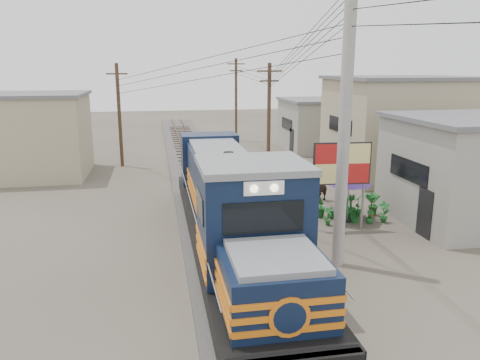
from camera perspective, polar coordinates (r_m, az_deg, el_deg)
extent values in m
plane|color=#473F35|center=(16.61, -0.36, -10.42)|extent=(120.00, 120.00, 0.00)
cube|color=#595651|center=(25.95, -4.16, -1.32)|extent=(3.60, 70.00, 0.16)
cube|color=#51331E|center=(25.86, -5.35, -0.99)|extent=(0.08, 70.00, 0.12)
cube|color=#51331E|center=(25.97, -3.00, -0.88)|extent=(0.08, 70.00, 0.12)
cube|color=black|center=(17.45, -1.07, -6.43)|extent=(3.00, 16.53, 0.57)
cube|color=black|center=(12.95, 2.73, -15.48)|extent=(2.27, 3.31, 0.67)
cube|color=black|center=(22.40, -3.19, -2.69)|extent=(2.27, 3.31, 0.67)
cube|color=black|center=(11.33, 4.24, -13.22)|extent=(2.46, 2.48, 1.55)
cube|color=black|center=(13.33, 1.54, -5.11)|extent=(2.94, 2.69, 3.20)
cube|color=slate|center=(12.90, 1.58, 1.86)|extent=(3.00, 2.82, 0.19)
cube|color=black|center=(11.90, 2.88, -4.58)|extent=(2.10, 0.06, 0.83)
cube|color=white|center=(11.67, 2.94, -0.98)|extent=(1.03, 0.06, 0.36)
cube|color=black|center=(19.51, -2.30, -0.29)|extent=(2.34, 10.12, 2.38)
cube|color=slate|center=(19.25, -2.34, 3.30)|extent=(2.10, 10.12, 0.19)
cube|color=orange|center=(17.26, -1.08, -4.66)|extent=(3.04, 16.53, 0.14)
cube|color=orange|center=(17.16, -1.09, -3.67)|extent=(3.04, 16.53, 0.14)
cube|color=orange|center=(17.07, -1.09, -2.68)|extent=(3.04, 16.53, 0.14)
cylinder|color=#9E9B93|center=(15.77, 12.65, 6.86)|extent=(0.40, 0.40, 10.00)
cylinder|color=#4C3826|center=(29.97, 3.53, 7.37)|extent=(0.24, 0.24, 7.00)
cube|color=#4C3826|center=(29.80, 3.62, 13.12)|extent=(1.60, 0.10, 0.10)
cube|color=#4C3826|center=(29.81, 3.60, 11.96)|extent=(1.20, 0.10, 0.10)
cylinder|color=#4C3826|center=(43.67, -0.49, 9.70)|extent=(0.24, 0.24, 7.50)
cube|color=#4C3826|center=(43.57, -0.49, 13.97)|extent=(1.60, 0.10, 0.10)
cube|color=#4C3826|center=(43.57, -0.49, 13.18)|extent=(1.20, 0.10, 0.10)
cylinder|color=#4C3826|center=(33.19, -14.48, 7.58)|extent=(0.24, 0.24, 7.00)
cube|color=#4C3826|center=(33.02, -14.80, 12.76)|extent=(1.60, 0.10, 0.10)
cube|color=#4C3826|center=(33.04, -14.74, 11.72)|extent=(1.20, 0.10, 0.10)
cube|color=black|center=(21.26, 19.84, 1.17)|extent=(0.05, 3.00, 0.90)
cube|color=tan|center=(31.11, 18.97, 5.96)|extent=(8.00, 7.00, 6.00)
cube|color=slate|center=(30.89, 19.43, 11.66)|extent=(8.40, 7.35, 0.20)
cube|color=black|center=(29.33, 12.09, 6.57)|extent=(0.05, 3.50, 0.90)
cube|color=gray|center=(39.65, 9.95, 6.55)|extent=(6.00, 6.00, 4.00)
cube|color=slate|center=(39.45, 10.07, 9.58)|extent=(6.30, 6.30, 0.20)
cube|color=black|center=(38.69, 5.72, 6.82)|extent=(0.05, 3.00, 0.90)
cube|color=tan|center=(32.10, -23.58, 4.88)|extent=(6.00, 6.00, 5.00)
cube|color=slate|center=(31.85, -24.03, 9.50)|extent=(6.30, 6.30, 0.20)
cylinder|color=#99999E|center=(19.82, 9.37, -2.31)|extent=(0.10, 0.10, 2.77)
cylinder|color=#99999E|center=(20.45, 14.76, -2.08)|extent=(0.10, 0.10, 2.77)
cube|color=black|center=(19.76, 12.32, 1.98)|extent=(2.44, 0.27, 1.77)
cube|color=red|center=(19.73, 12.36, 1.96)|extent=(2.33, 0.22, 1.66)
cylinder|color=black|center=(21.63, 12.92, -4.81)|extent=(0.40, 0.40, 0.10)
cylinder|color=#99999E|center=(21.35, 13.06, -2.36)|extent=(0.05, 0.05, 2.02)
cone|color=#3C2266|center=(21.11, 13.20, 0.16)|extent=(2.49, 2.49, 0.51)
imported|color=black|center=(24.48, 9.97, -0.38)|extent=(0.78, 0.64, 1.84)
imported|color=#1C6526|center=(20.83, 10.66, -4.39)|extent=(0.50, 0.42, 0.81)
imported|color=#1C6526|center=(21.04, 12.17, -3.84)|extent=(0.78, 0.74, 1.12)
imported|color=#1C6526|center=(21.41, 13.84, -4.25)|extent=(0.79, 0.80, 0.68)
imported|color=#1C6526|center=(21.55, 15.54, -4.32)|extent=(0.38, 0.38, 0.62)
imported|color=#1C6526|center=(21.75, 17.13, -3.74)|extent=(0.53, 0.36, 0.99)
imported|color=#1C6526|center=(21.79, 9.78, -3.16)|extent=(0.63, 0.71, 1.09)
imported|color=#1C6526|center=(21.89, 11.18, -3.76)|extent=(0.59, 0.51, 0.64)
imported|color=#1C6526|center=(22.14, 13.24, -3.08)|extent=(0.76, 0.76, 1.07)
imported|color=#1C6526|center=(22.39, 14.19, -2.95)|extent=(0.63, 0.68, 1.07)
imported|color=#1C6526|center=(22.77, 15.84, -2.85)|extent=(0.57, 0.65, 1.01)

